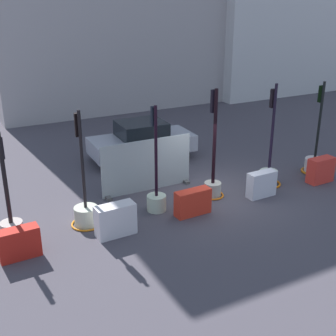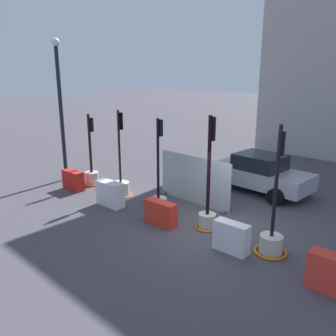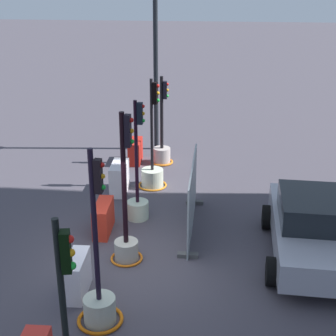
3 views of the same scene
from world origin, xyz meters
name	(u,v)px [view 2 (image 2 of 3)]	position (x,y,z in m)	size (l,w,h in m)	color
ground_plane	(212,227)	(0.00, 0.00, 0.00)	(120.00, 120.00, 0.00)	#47424B
traffic_light_0	(92,173)	(-6.53, -0.04, 0.54)	(0.80, 0.80, 3.10)	#B9AAA3
traffic_light_1	(121,184)	(-4.47, -0.10, 0.50)	(0.91, 0.91, 3.44)	beige
traffic_light_2	(158,195)	(-2.24, -0.21, 0.62)	(0.60, 0.60, 3.34)	beige
traffic_light_3	(208,206)	(-0.12, -0.12, 0.75)	(0.77, 0.77, 3.61)	#B7B2A4
traffic_light_4	(272,236)	(2.15, -0.23, 0.52)	(0.91, 0.91, 3.58)	beige
construction_barrier_0	(73,180)	(-6.51, -1.00, 0.41)	(1.05, 0.45, 0.81)	red
construction_barrier_1	(110,194)	(-3.92, -1.06, 0.46)	(1.13, 0.51, 0.92)	silver
construction_barrier_2	(161,213)	(-1.38, -0.97, 0.40)	(1.15, 0.43, 0.80)	red
construction_barrier_3	(231,237)	(1.30, -0.91, 0.43)	(1.02, 0.41, 0.87)	silver
construction_barrier_4	(330,273)	(3.95, -0.91, 0.45)	(0.99, 0.47, 0.91)	red
car_silver_hatchback	(259,173)	(-0.72, 4.20, 0.78)	(4.24, 2.30, 1.57)	#A7A9B7
street_lamp_post	(60,101)	(-8.02, -0.44, 3.59)	(0.36, 0.36, 6.20)	black
site_fence_panel	(194,181)	(-1.84, 1.30, 0.85)	(3.27, 0.50, 1.81)	#96A2A6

